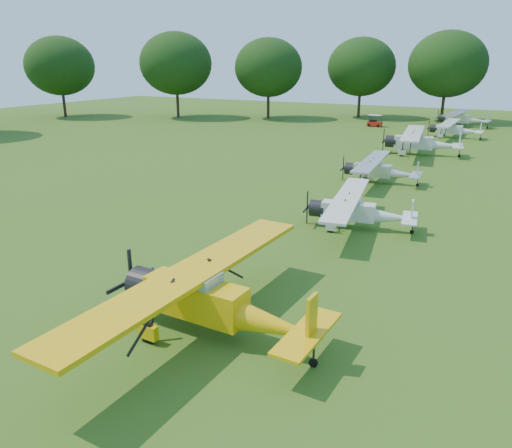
% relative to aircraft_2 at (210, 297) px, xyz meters
% --- Properties ---
extents(ground, '(160.00, 160.00, 0.00)m').
position_rel_aircraft_2_xyz_m(ground, '(-0.56, 10.73, -1.38)').
color(ground, '#295415').
rests_on(ground, ground).
extents(tree_belt, '(137.36, 130.27, 14.52)m').
position_rel_aircraft_2_xyz_m(tree_belt, '(3.01, 10.90, 6.65)').
color(tree_belt, '#322413').
rests_on(tree_belt, ground).
extents(aircraft_2, '(7.51, 11.94, 2.36)m').
position_rel_aircraft_2_xyz_m(aircraft_2, '(0.00, 0.00, 0.00)').
color(aircraft_2, '#E8B209').
rests_on(aircraft_2, ground).
extents(aircraft_3, '(5.99, 9.48, 1.86)m').
position_rel_aircraft_2_xyz_m(aircraft_3, '(0.96, 12.97, -0.29)').
color(aircraft_3, silver).
rests_on(aircraft_3, ground).
extents(aircraft_4, '(5.79, 9.23, 1.81)m').
position_rel_aircraft_2_xyz_m(aircraft_4, '(-0.76, 24.02, -0.32)').
color(aircraft_4, silver).
rests_on(aircraft_4, ground).
extents(aircraft_5, '(7.48, 11.87, 2.33)m').
position_rel_aircraft_2_xyz_m(aircraft_5, '(-0.31, 37.35, -0.01)').
color(aircraft_5, silver).
rests_on(aircraft_5, ground).
extents(aircraft_6, '(6.12, 9.73, 1.92)m').
position_rel_aircraft_2_xyz_m(aircraft_6, '(1.07, 50.72, -0.25)').
color(aircraft_6, silver).
rests_on(aircraft_6, ground).
extents(aircraft_7, '(6.89, 10.97, 2.16)m').
position_rel_aircraft_2_xyz_m(aircraft_7, '(0.68, 62.06, -0.12)').
color(aircraft_7, silver).
rests_on(aircraft_7, ground).
extents(golf_cart, '(1.95, 1.31, 1.59)m').
position_rel_aircraft_2_xyz_m(golf_cart, '(-9.88, 56.79, -0.84)').
color(golf_cart, '#B5190C').
rests_on(golf_cart, ground).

